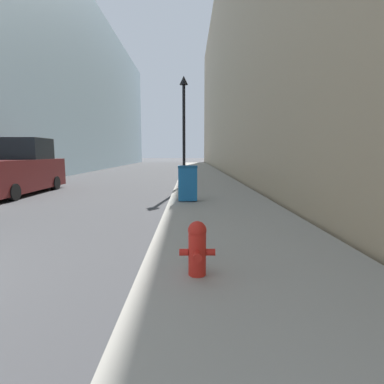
% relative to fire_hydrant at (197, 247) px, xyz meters
% --- Properties ---
extents(sidewalk_right, '(3.49, 60.00, 0.15)m').
position_rel_fire_hydrant_xyz_m(sidewalk_right, '(0.95, 17.11, -0.46)').
color(sidewalk_right, '#9E998E').
rests_on(sidewalk_right, ground).
extents(building_left_glass, '(12.00, 60.00, 16.66)m').
position_rel_fire_hydrant_xyz_m(building_left_glass, '(-15.38, 25.11, 7.80)').
color(building_left_glass, '#99B7C6').
rests_on(building_left_glass, ground).
extents(building_right_stone, '(12.00, 60.00, 19.56)m').
position_rel_fire_hydrant_xyz_m(building_right_stone, '(8.79, 25.11, 9.25)').
color(building_right_stone, tan).
rests_on(building_right_stone, ground).
extents(fire_hydrant, '(0.47, 0.36, 0.72)m').
position_rel_fire_hydrant_xyz_m(fire_hydrant, '(0.00, 0.00, 0.00)').
color(fire_hydrant, red).
rests_on(fire_hydrant, sidewalk_right).
extents(trash_bin, '(0.64, 0.59, 1.19)m').
position_rel_fire_hydrant_xyz_m(trash_bin, '(-0.15, 6.17, 0.23)').
color(trash_bin, '#19609E').
rests_on(trash_bin, sidewalk_right).
extents(lamppost, '(0.41, 0.41, 5.28)m').
position_rel_fire_hydrant_xyz_m(lamppost, '(-0.37, 11.16, 2.79)').
color(lamppost, black).
rests_on(lamppost, sidewalk_right).
extents(pickup_truck, '(2.28, 5.60, 2.42)m').
position_rel_fire_hydrant_xyz_m(pickup_truck, '(-7.60, 9.06, 0.48)').
color(pickup_truck, '#561919').
rests_on(pickup_truck, ground).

